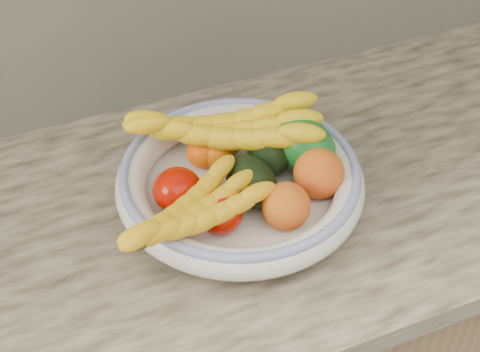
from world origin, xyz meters
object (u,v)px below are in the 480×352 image
at_px(green_mango, 300,143).
at_px(banana_bunch_back, 224,134).
at_px(banana_bunch_front, 192,217).
at_px(fruit_bowl, 240,181).

relative_size(green_mango, banana_bunch_back, 0.39).
height_order(green_mango, banana_bunch_front, green_mango).
distance_m(green_mango, banana_bunch_back, 0.12).
relative_size(banana_bunch_back, banana_bunch_front, 1.26).
xyz_separation_m(green_mango, banana_bunch_back, (-0.11, 0.06, 0.01)).
distance_m(fruit_bowl, banana_bunch_front, 0.13).
distance_m(green_mango, banana_bunch_front, 0.24).
height_order(banana_bunch_back, banana_bunch_front, banana_bunch_back).
bearing_deg(banana_bunch_front, fruit_bowl, 14.33).
relative_size(fruit_bowl, banana_bunch_back, 1.17).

